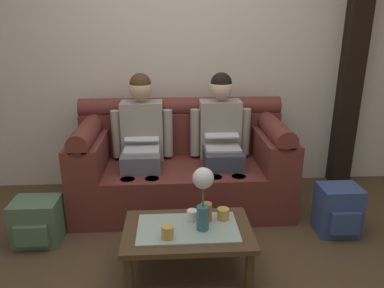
% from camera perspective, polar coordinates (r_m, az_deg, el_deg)
% --- Properties ---
extents(ground_plane, '(14.00, 14.00, 0.00)m').
position_cam_1_polar(ground_plane, '(2.62, -0.50, -20.73)').
color(ground_plane, '#4C3823').
extents(back_wall_patterned, '(6.00, 0.12, 2.90)m').
position_cam_1_polar(back_wall_patterned, '(3.73, -1.99, 15.37)').
color(back_wall_patterned, beige).
rests_on(back_wall_patterned, ground_plane).
extents(timber_pillar, '(0.20, 0.20, 2.90)m').
position_cam_1_polar(timber_pillar, '(4.04, 23.92, 14.11)').
color(timber_pillar, black).
rests_on(timber_pillar, ground_plane).
extents(couch, '(1.92, 0.88, 0.96)m').
position_cam_1_polar(couch, '(3.44, -1.55, -3.30)').
color(couch, maroon).
rests_on(couch, ground_plane).
extents(person_left, '(0.56, 0.67, 1.22)m').
position_cam_1_polar(person_left, '(3.35, -7.79, 1.05)').
color(person_left, '#595B66').
rests_on(person_left, ground_plane).
extents(person_right, '(0.56, 0.67, 1.22)m').
position_cam_1_polar(person_right, '(3.37, 4.58, 1.28)').
color(person_right, '#383D4C').
rests_on(person_right, ground_plane).
extents(coffee_table, '(0.86, 0.55, 0.35)m').
position_cam_1_polar(coffee_table, '(2.54, -0.67, -13.83)').
color(coffee_table, '#47331E').
rests_on(coffee_table, ground_plane).
extents(flower_vase, '(0.14, 0.14, 0.43)m').
position_cam_1_polar(flower_vase, '(2.36, 1.73, -7.22)').
color(flower_vase, '#336672').
rests_on(flower_vase, coffee_table).
extents(cup_near_left, '(0.07, 0.07, 0.08)m').
position_cam_1_polar(cup_near_left, '(2.57, 0.01, -10.99)').
color(cup_near_left, white).
rests_on(cup_near_left, coffee_table).
extents(cup_near_right, '(0.08, 0.08, 0.09)m').
position_cam_1_polar(cup_near_right, '(2.39, -3.80, -13.41)').
color(cup_near_right, gold).
rests_on(cup_near_right, coffee_table).
extents(cup_far_center, '(0.08, 0.08, 0.13)m').
position_cam_1_polar(cup_far_center, '(2.56, 2.24, -10.47)').
color(cup_far_center, '#B26633').
rests_on(cup_far_center, coffee_table).
extents(cup_far_left, '(0.08, 0.08, 0.08)m').
position_cam_1_polar(cup_far_left, '(2.60, 4.85, -10.73)').
color(cup_far_left, gold).
rests_on(cup_far_left, coffee_table).
extents(backpack_left, '(0.35, 0.32, 0.35)m').
position_cam_1_polar(backpack_left, '(3.16, -22.89, -11.05)').
color(backpack_left, '#4C6B4C').
rests_on(backpack_left, ground_plane).
extents(backpack_right, '(0.32, 0.30, 0.40)m').
position_cam_1_polar(backpack_right, '(3.25, 21.69, -9.53)').
color(backpack_right, '#33477A').
rests_on(backpack_right, ground_plane).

